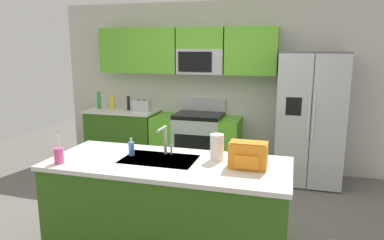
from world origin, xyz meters
The scene contains 15 objects.
ground_plane centered at (0.00, 0.00, 0.00)m, with size 9.00×9.00×0.00m, color #66605B.
kitchen_wall_unit centered at (-0.14, 2.08, 1.47)m, with size 5.20×0.43×2.60m.
back_counter centered at (-1.49, 1.80, 0.45)m, with size 1.15×0.63×0.90m.
range_oven centered at (-0.23, 1.80, 0.44)m, with size 1.36×0.61×1.10m.
refrigerator centered at (1.44, 1.73, 0.93)m, with size 0.90×0.76×1.85m.
island_counter centered at (0.14, -0.55, 0.45)m, with size 2.19×0.91×0.90m.
toaster centered at (-1.12, 1.75, 0.99)m, with size 0.28×0.16×0.18m.
pepper_mill centered at (-1.38, 1.80, 1.01)m, with size 0.05×0.05×0.23m, color black.
bottle_green centered at (-1.91, 1.79, 1.04)m, with size 0.07×0.07×0.28m, color green.
bottle_yellow centered at (-1.68, 1.83, 1.01)m, with size 0.07×0.07×0.22m, color yellow.
sink_faucet centered at (0.05, -0.35, 1.07)m, with size 0.08×0.21×0.28m.
drink_cup_pink centered at (-0.77, -0.85, 0.97)m, with size 0.08×0.08×0.26m.
soap_dispenser centered at (-0.26, -0.46, 0.97)m, with size 0.06×0.06×0.17m.
paper_towel_roll centered at (0.56, -0.37, 1.02)m, with size 0.12×0.12×0.24m, color white.
backpack centered at (0.86, -0.51, 1.02)m, with size 0.32×0.22×0.23m.
Camera 1 is at (1.20, -3.45, 1.92)m, focal length 33.50 mm.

